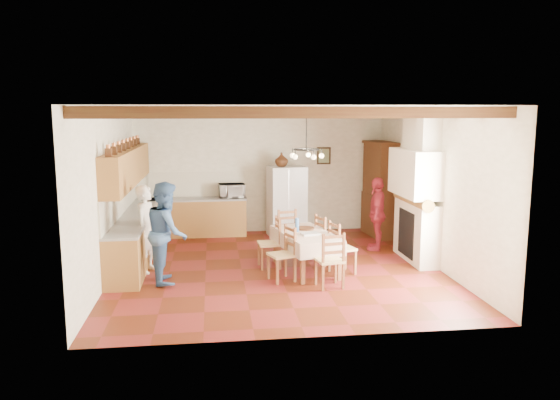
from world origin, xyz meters
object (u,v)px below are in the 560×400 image
Objects in this scene: chair_left_far at (269,243)px; person_man at (147,229)px; hutch at (380,189)px; dining_table at (306,237)px; person_woman_red at (377,214)px; microwave at (232,191)px; refrigerator at (287,201)px; chair_left_near at (281,254)px; chair_right_near at (342,247)px; chair_right_far at (328,239)px; chair_end_near at (330,259)px; person_woman_blue at (167,232)px; chair_end_far at (290,234)px.

person_man is at bearing -94.37° from chair_left_far.
hutch reaches higher than chair_left_far.
person_man is at bearing 174.07° from dining_table.
microwave is at bearing -99.74° from person_woman_red.
person_man is at bearing -146.18° from refrigerator.
chair_left_far is at bearing 169.50° from chair_left_near.
dining_table is 1.87× the size of chair_right_near.
dining_table is 1.12× the size of person_man.
chair_end_near is (-0.28, -1.42, 0.00)m from chair_right_far.
refrigerator is at bearing -19.43° from microwave.
microwave is at bearing 171.84° from chair_left_near.
chair_right_near is at bearing -94.04° from person_woman_blue.
chair_left_far and chair_end_near have the same top height.
chair_left_far is at bearing 51.72° from chair_right_near.
chair_right_far is at bearing -109.88° from chair_end_near.
chair_right_far reaches higher than dining_table.
chair_right_near and chair_right_far have the same top height.
chair_end_far is at bearing -66.85° from person_woman_blue.
hutch is 4.23m from chair_end_near.
hutch is 3.38m from chair_right_near.
microwave reaches higher than chair_left_near.
chair_end_far is (-0.67, 0.53, 0.00)m from chair_right_far.
dining_table is 1.87× the size of chair_end_far.
person_man is (-2.72, -0.66, 0.32)m from chair_end_far.
hutch is at bearing 125.12° from chair_left_far.
chair_end_near is at bearing -77.14° from microwave.
chair_right_far is 3.42m from person_man.
microwave is at bearing 12.80° from chair_right_near.
chair_right_far is at bearing -65.99° from person_man.
dining_table is 0.73m from chair_left_far.
refrigerator is 1.73× the size of chair_end_near.
dining_table is at bearing -88.24° from person_woman_blue.
microwave is at bearing 159.31° from refrigerator.
chair_right_far is at bearing -47.42° from chair_end_far.
refrigerator is 2.90m from dining_table.
refrigerator reaches higher than person_woman_red.
refrigerator is 1.98m from chair_end_far.
chair_end_far is 0.60× the size of person_man.
chair_end_far is at bearing -103.71° from refrigerator.
chair_end_far is (-0.16, 0.96, -0.16)m from dining_table.
person_man is at bearing -128.61° from chair_left_near.
person_woman_blue reaches higher than chair_left_far.
refrigerator is at bearing 160.89° from chair_left_far.
person_woman_blue is at bearing -46.58° from person_woman_red.
hutch is 2.32× the size of chair_left_far.
chair_end_near is 0.55× the size of person_woman_blue.
microwave is (-1.28, 0.29, 0.23)m from refrigerator.
person_woman_red reaches higher than chair_right_near.
hutch is at bearing -55.32° from chair_right_far.
hutch reaches higher than microwave.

